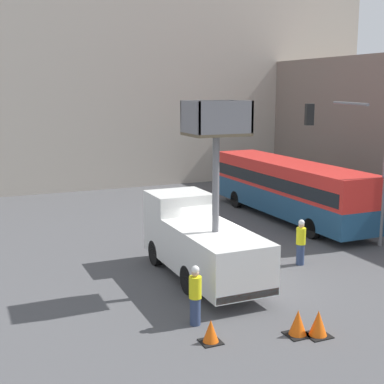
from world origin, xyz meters
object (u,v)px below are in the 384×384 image
object	(u,v)px
traffic_cone_far_side	(298,323)
traffic_cone_mid_road	(211,332)
city_bus	(288,186)
traffic_light_pole	(360,147)
road_worker_near_truck	(195,295)
utility_truck	(200,238)
traffic_cone_near_truck	(318,324)
road_worker_directing	(301,242)

from	to	relation	value
traffic_cone_far_side	traffic_cone_mid_road	bearing A→B (deg)	166.36
city_bus	traffic_cone_mid_road	bearing A→B (deg)	156.50
traffic_light_pole	road_worker_near_truck	bearing A→B (deg)	-155.23
utility_truck	road_worker_near_truck	xyz separation A→B (m)	(-1.81, -3.62, -0.61)
utility_truck	traffic_cone_far_side	xyz separation A→B (m)	(0.59, -5.43, -1.17)
city_bus	traffic_light_pole	world-z (taller)	traffic_light_pole
city_bus	traffic_cone_near_truck	size ratio (longest dim) A/B	15.73
traffic_light_pole	road_worker_directing	size ratio (longest dim) A/B	3.57
road_worker_near_truck	road_worker_directing	size ratio (longest dim) A/B	0.99
traffic_cone_near_truck	traffic_cone_mid_road	world-z (taller)	traffic_cone_near_truck
road_worker_directing	traffic_cone_near_truck	size ratio (longest dim) A/B	2.43
traffic_cone_far_side	traffic_light_pole	bearing A→B (deg)	40.60
traffic_cone_mid_road	road_worker_directing	bearing A→B (deg)	36.75
city_bus	traffic_cone_near_truck	xyz separation A→B (m)	(-7.09, -12.21, -1.47)
city_bus	traffic_light_pole	size ratio (longest dim) A/B	1.81
road_worker_directing	traffic_cone_far_side	xyz separation A→B (m)	(-3.73, -5.23, -0.57)
traffic_light_pole	traffic_cone_near_truck	distance (m)	10.38
road_worker_near_truck	road_worker_directing	world-z (taller)	road_worker_directing
city_bus	road_worker_near_truck	world-z (taller)	city_bus
traffic_cone_mid_road	traffic_cone_near_truck	bearing A→B (deg)	-16.18
road_worker_directing	traffic_cone_near_truck	distance (m)	6.40
traffic_cone_far_side	city_bus	bearing A→B (deg)	57.55
traffic_light_pole	traffic_cone_mid_road	xyz separation A→B (m)	(-9.86, -5.73, -4.16)
city_bus	traffic_cone_mid_road	xyz separation A→B (m)	(-10.06, -11.35, -1.51)
road_worker_near_truck	traffic_cone_far_side	size ratio (longest dim) A/B	2.43
utility_truck	traffic_cone_near_truck	size ratio (longest dim) A/B	8.81
city_bus	traffic_cone_far_side	size ratio (longest dim) A/B	15.82
city_bus	traffic_cone_near_truck	world-z (taller)	city_bus
traffic_light_pole	traffic_cone_far_side	size ratio (longest dim) A/B	8.73
road_worker_near_truck	traffic_cone_far_side	distance (m)	3.06
traffic_cone_mid_road	traffic_cone_far_side	bearing A→B (deg)	-13.64
traffic_light_pole	traffic_cone_mid_road	bearing A→B (deg)	-149.82
traffic_cone_mid_road	utility_truck	bearing A→B (deg)	68.79
utility_truck	traffic_cone_mid_road	xyz separation A→B (m)	(-1.88, -4.83, -1.22)
traffic_light_pole	traffic_cone_near_truck	xyz separation A→B (m)	(-6.88, -6.60, -4.11)
road_worker_near_truck	traffic_cone_near_truck	world-z (taller)	road_worker_near_truck
utility_truck	traffic_cone_mid_road	distance (m)	5.33
road_worker_near_truck	road_worker_directing	distance (m)	7.02
traffic_light_pole	road_worker_directing	world-z (taller)	traffic_light_pole
road_worker_directing	traffic_cone_far_side	bearing A→B (deg)	167.21
traffic_cone_near_truck	traffic_cone_far_side	xyz separation A→B (m)	(-0.51, 0.27, -0.00)
road_worker_directing	traffic_cone_far_side	distance (m)	6.45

